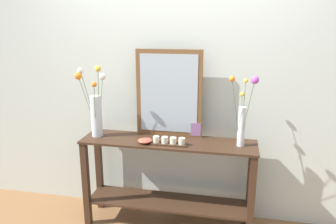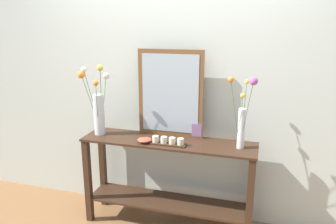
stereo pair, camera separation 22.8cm
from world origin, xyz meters
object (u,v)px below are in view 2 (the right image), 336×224
object	(u,v)px
vase_right	(243,117)
candle_tray	(168,141)
tall_vase_left	(98,107)
picture_frame_small	(197,130)
console_table	(168,174)
decorative_bowl	(145,140)
mirror_leaning	(170,94)

from	to	relation	value
vase_right	candle_tray	world-z (taller)	vase_right
tall_vase_left	picture_frame_small	world-z (taller)	tall_vase_left
console_table	decorative_bowl	distance (m)	0.40
candle_tray	picture_frame_small	xyz separation A→B (m)	(0.20, 0.24, 0.04)
mirror_leaning	candle_tray	world-z (taller)	mirror_leaning
candle_tray	picture_frame_small	distance (m)	0.31
candle_tray	vase_right	bearing A→B (deg)	7.47
decorative_bowl	console_table	bearing A→B (deg)	28.48
vase_right	decorative_bowl	world-z (taller)	vase_right
console_table	decorative_bowl	size ratio (longest dim) A/B	12.43
tall_vase_left	picture_frame_small	bearing A→B (deg)	9.44
mirror_leaning	vase_right	size ratio (longest dim) A/B	1.27
mirror_leaning	decorative_bowl	xyz separation A→B (m)	(-0.16, -0.26, -0.37)
mirror_leaning	tall_vase_left	xyz separation A→B (m)	(-0.64, -0.16, -0.13)
console_table	tall_vase_left	distance (m)	0.89
candle_tray	decorative_bowl	world-z (taller)	candle_tray
console_table	vase_right	size ratio (longest dim) A/B	2.51
tall_vase_left	vase_right	world-z (taller)	tall_vase_left
vase_right	candle_tray	bearing A→B (deg)	-172.53
candle_tray	console_table	bearing A→B (deg)	106.24
mirror_leaning	vase_right	distance (m)	0.68
mirror_leaning	vase_right	bearing A→B (deg)	-14.43
candle_tray	picture_frame_small	bearing A→B (deg)	49.93
mirror_leaning	candle_tray	size ratio (longest dim) A/B	2.47
tall_vase_left	picture_frame_small	xyz separation A→B (m)	(0.89, 0.15, -0.19)
mirror_leaning	candle_tray	xyz separation A→B (m)	(0.05, -0.25, -0.36)
picture_frame_small	vase_right	bearing A→B (deg)	-21.51
console_table	candle_tray	distance (m)	0.36
picture_frame_small	tall_vase_left	bearing A→B (deg)	-170.56
mirror_leaning	picture_frame_small	xyz separation A→B (m)	(0.25, -0.01, -0.32)
decorative_bowl	tall_vase_left	bearing A→B (deg)	168.53
tall_vase_left	decorative_bowl	world-z (taller)	tall_vase_left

